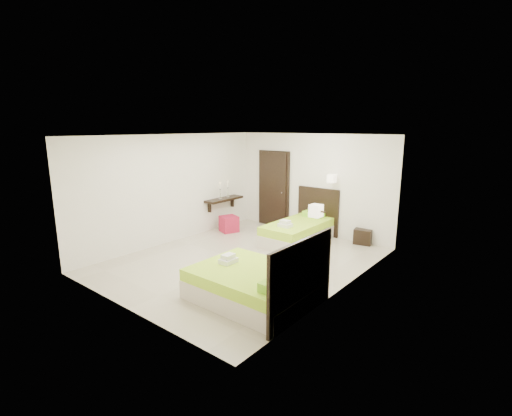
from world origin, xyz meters
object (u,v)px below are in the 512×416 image
Objects in this scene: bed_single at (300,230)px; bed_double at (256,284)px; ottoman at (229,224)px; nightstand at (363,236)px.

bed_double is at bearing -69.77° from bed_single.
nightstand is at bearing 21.39° from ottoman.
nightstand is 3.48m from ottoman.
bed_single is 3.31m from bed_double.
nightstand is at bearing 88.12° from bed_double.
nightstand is (1.27, 0.85, -0.11)m from bed_single.
bed_double reaches higher than ottoman.
ottoman is at bearing 139.18° from bed_double.
bed_single is at bearing -158.07° from nightstand.
bed_single is 1.02× the size of bed_double.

